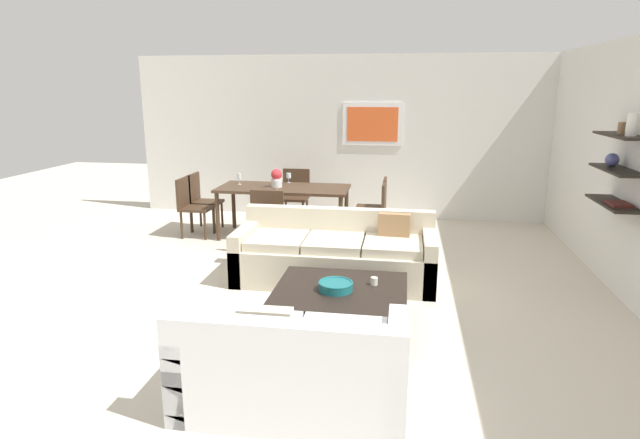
% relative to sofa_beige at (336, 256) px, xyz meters
% --- Properties ---
extents(ground_plane, '(18.00, 18.00, 0.00)m').
position_rel_sofa_beige_xyz_m(ground_plane, '(0.04, -0.34, -0.29)').
color(ground_plane, beige).
extents(back_wall_unit, '(8.40, 0.09, 2.70)m').
position_rel_sofa_beige_xyz_m(back_wall_unit, '(0.33, 3.19, 1.06)').
color(back_wall_unit, silver).
rests_on(back_wall_unit, ground).
extents(right_wall_shelf_unit, '(0.34, 8.20, 2.70)m').
position_rel_sofa_beige_xyz_m(right_wall_shelf_unit, '(3.06, 0.26, 1.06)').
color(right_wall_shelf_unit, silver).
rests_on(right_wall_shelf_unit, ground).
extents(sofa_beige, '(2.25, 0.90, 0.78)m').
position_rel_sofa_beige_xyz_m(sofa_beige, '(0.00, 0.00, 0.00)').
color(sofa_beige, beige).
rests_on(sofa_beige, ground).
extents(loveseat_white, '(1.55, 0.90, 0.78)m').
position_rel_sofa_beige_xyz_m(loveseat_white, '(0.03, -2.51, 0.00)').
color(loveseat_white, white).
rests_on(loveseat_white, ground).
extents(coffee_table, '(1.21, 1.09, 0.38)m').
position_rel_sofa_beige_xyz_m(coffee_table, '(0.20, -1.23, -0.10)').
color(coffee_table, black).
rests_on(coffee_table, ground).
extents(decorative_bowl, '(0.32, 0.32, 0.08)m').
position_rel_sofa_beige_xyz_m(decorative_bowl, '(0.16, -1.28, 0.13)').
color(decorative_bowl, '#19666B').
rests_on(decorative_bowl, coffee_table).
extents(candle_jar, '(0.07, 0.07, 0.07)m').
position_rel_sofa_beige_xyz_m(candle_jar, '(0.50, -1.08, 0.12)').
color(candle_jar, silver).
rests_on(candle_jar, coffee_table).
extents(dining_table, '(1.91, 0.86, 0.75)m').
position_rel_sofa_beige_xyz_m(dining_table, '(-1.01, 1.72, 0.39)').
color(dining_table, '#422D1E').
rests_on(dining_table, ground).
extents(dining_chair_foot, '(0.44, 0.44, 0.88)m').
position_rel_sofa_beige_xyz_m(dining_chair_foot, '(-1.01, 0.89, 0.21)').
color(dining_chair_foot, '#422D1E').
rests_on(dining_chair_foot, ground).
extents(dining_chair_left_near, '(0.44, 0.44, 0.88)m').
position_rel_sofa_beige_xyz_m(dining_chair_left_near, '(-2.37, 1.53, 0.21)').
color(dining_chair_left_near, '#422D1E').
rests_on(dining_chair_left_near, ground).
extents(dining_chair_head, '(0.44, 0.44, 0.88)m').
position_rel_sofa_beige_xyz_m(dining_chair_head, '(-1.01, 2.56, 0.21)').
color(dining_chair_head, '#422D1E').
rests_on(dining_chair_head, ground).
extents(dining_chair_left_far, '(0.44, 0.44, 0.88)m').
position_rel_sofa_beige_xyz_m(dining_chair_left_far, '(-2.37, 1.92, 0.21)').
color(dining_chair_left_far, '#422D1E').
rests_on(dining_chair_left_far, ground).
extents(dining_chair_right_far, '(0.44, 0.44, 0.88)m').
position_rel_sofa_beige_xyz_m(dining_chair_right_far, '(0.35, 1.92, 0.21)').
color(dining_chair_right_far, '#422D1E').
rests_on(dining_chair_right_far, ground).
extents(dining_chair_right_near, '(0.44, 0.44, 0.88)m').
position_rel_sofa_beige_xyz_m(dining_chair_right_near, '(0.35, 1.53, 0.21)').
color(dining_chair_right_near, '#422D1E').
rests_on(dining_chair_right_near, ground).
extents(wine_glass_head, '(0.07, 0.07, 0.15)m').
position_rel_sofa_beige_xyz_m(wine_glass_head, '(-1.01, 2.09, 0.56)').
color(wine_glass_head, silver).
rests_on(wine_glass_head, dining_table).
extents(wine_glass_left_far, '(0.06, 0.06, 0.17)m').
position_rel_sofa_beige_xyz_m(wine_glass_left_far, '(-1.71, 1.83, 0.58)').
color(wine_glass_left_far, silver).
rests_on(wine_glass_left_far, dining_table).
extents(wine_glass_foot, '(0.08, 0.08, 0.16)m').
position_rel_sofa_beige_xyz_m(wine_glass_foot, '(-1.01, 1.36, 0.57)').
color(wine_glass_foot, silver).
rests_on(wine_glass_foot, dining_table).
extents(centerpiece_vase, '(0.16, 0.16, 0.27)m').
position_rel_sofa_beige_xyz_m(centerpiece_vase, '(-1.10, 1.71, 0.59)').
color(centerpiece_vase, silver).
rests_on(centerpiece_vase, dining_table).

